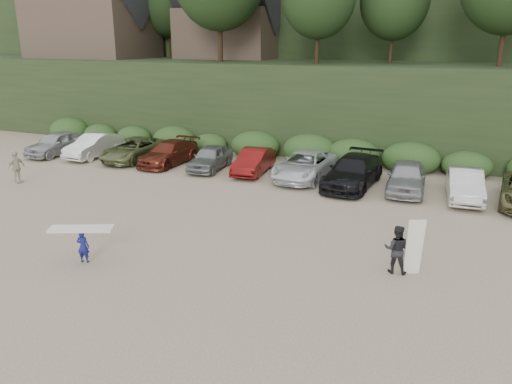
% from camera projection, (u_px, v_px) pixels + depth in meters
% --- Properties ---
extents(ground, '(120.00, 120.00, 0.00)m').
position_uv_depth(ground, '(248.00, 249.00, 19.05)').
color(ground, tan).
rests_on(ground, ground).
extents(parked_cars, '(39.91, 6.24, 1.64)m').
position_uv_depth(parked_cars, '(332.00, 169.00, 27.48)').
color(parked_cars, '#A9A9AE').
rests_on(parked_cars, ground).
extents(distant_walker, '(0.51, 1.08, 1.80)m').
position_uv_depth(distant_walker, '(16.00, 167.00, 27.40)').
color(distant_walker, '#B8B49B').
rests_on(distant_walker, ground).
extents(child_surfer, '(2.28, 1.47, 1.33)m').
position_uv_depth(child_surfer, '(82.00, 239.00, 17.63)').
color(child_surfer, navy).
rests_on(child_surfer, ground).
extents(adult_surfer, '(1.31, 0.70, 2.01)m').
position_uv_depth(adult_surfer, '(398.00, 249.00, 16.87)').
color(adult_surfer, black).
rests_on(adult_surfer, ground).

